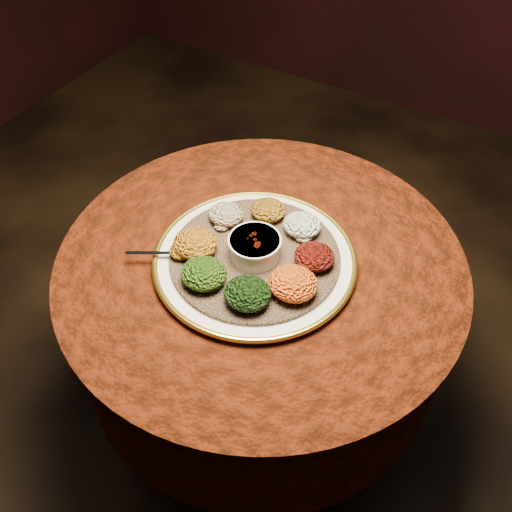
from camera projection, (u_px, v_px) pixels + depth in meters
The scene contains 13 objects.
table at pixel (261, 307), 1.46m from camera, with size 0.96×0.96×0.73m.
platter at pixel (255, 260), 1.31m from camera, with size 0.50×0.50×0.02m.
injera at pixel (255, 256), 1.30m from camera, with size 0.39×0.39×0.01m, color #8A6645.
stew_bowl at pixel (255, 246), 1.28m from camera, with size 0.12×0.12×0.05m.
spoon at pixel (177, 253), 1.29m from camera, with size 0.14×0.08×0.01m.
portion_ayib at pixel (302, 225), 1.34m from camera, with size 0.09×0.09×0.04m, color white.
portion_kitfo at pixel (314, 256), 1.26m from camera, with size 0.09×0.09×0.04m, color black.
portion_tikil at pixel (293, 283), 1.20m from camera, with size 0.11×0.10×0.05m, color #C88110.
portion_gomen at pixel (247, 293), 1.19m from camera, with size 0.10×0.10×0.05m, color black.
portion_mixveg at pixel (204, 274), 1.23m from camera, with size 0.10×0.10×0.05m, color #943C09.
portion_kik at pixel (195, 243), 1.29m from camera, with size 0.10×0.10×0.05m, color #B36B0F.
portion_timatim at pixel (226, 214), 1.36m from camera, with size 0.08×0.08×0.04m, color maroon.
portion_shiro at pixel (268, 210), 1.37m from camera, with size 0.09×0.08×0.04m, color #9C6812.
Camera 1 is at (0.45, -0.80, 1.70)m, focal length 40.00 mm.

